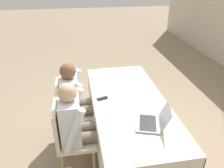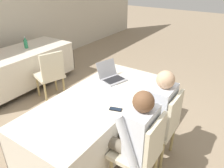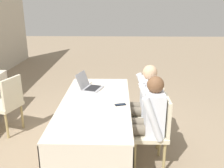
# 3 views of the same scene
# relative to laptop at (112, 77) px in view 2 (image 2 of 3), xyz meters

# --- Properties ---
(ground_plane) EXTENTS (24.00, 24.00, 0.00)m
(ground_plane) POSITION_rel_laptop_xyz_m (-0.51, -0.13, -0.79)
(ground_plane) COLOR gray
(conference_table_near) EXTENTS (2.04, 0.90, 0.74)m
(conference_table_near) POSITION_rel_laptop_xyz_m (-0.51, -0.13, -0.21)
(conference_table_near) COLOR beige
(conference_table_near) RESTS_ON ground_plane
(conference_table_far) EXTENTS (2.04, 0.90, 0.74)m
(conference_table_far) POSITION_rel_laptop_xyz_m (0.02, 2.16, -0.21)
(conference_table_far) COLOR beige
(conference_table_far) RESTS_ON ground_plane
(laptop) EXTENTS (0.40, 0.41, 0.24)m
(laptop) POSITION_rel_laptop_xyz_m (0.00, 0.00, 0.00)
(laptop) COLOR #99999E
(laptop) RESTS_ON conference_table_near
(cell_phone) EXTENTS (0.10, 0.15, 0.01)m
(cell_phone) POSITION_rel_laptop_xyz_m (-0.60, -0.45, -0.04)
(cell_phone) COLOR black
(cell_phone) RESTS_ON conference_table_near
(paper_beside_laptop) EXTENTS (0.31, 0.35, 0.00)m
(paper_beside_laptop) POSITION_rel_laptop_xyz_m (-0.15, -0.01, -0.05)
(paper_beside_laptop) COLOR white
(paper_beside_laptop) RESTS_ON conference_table_near
(paper_centre_table) EXTENTS (0.29, 0.34, 0.00)m
(paper_centre_table) POSITION_rel_laptop_xyz_m (-1.33, -0.38, -0.05)
(paper_centre_table) COLOR white
(paper_centre_table) RESTS_ON conference_table_near
(water_bottle) EXTENTS (0.07, 0.07, 0.23)m
(water_bottle) POSITION_rel_laptop_xyz_m (0.24, 2.20, 0.06)
(water_bottle) COLOR #288456
(water_bottle) RESTS_ON conference_table_far
(chair_near_left) EXTENTS (0.44, 0.44, 0.91)m
(chair_near_left) POSITION_rel_laptop_xyz_m (-0.78, -0.88, -0.28)
(chair_near_left) COLOR tan
(chair_near_left) RESTS_ON ground_plane
(chair_near_right) EXTENTS (0.44, 0.44, 0.91)m
(chair_near_right) POSITION_rel_laptop_xyz_m (-0.25, -0.88, -0.28)
(chair_near_right) COLOR tan
(chair_near_right) RESTS_ON ground_plane
(chair_far_spare) EXTENTS (0.55, 0.55, 0.91)m
(chair_far_spare) POSITION_rel_laptop_xyz_m (-0.00, 1.29, -0.28)
(chair_far_spare) COLOR tan
(chair_far_spare) RESTS_ON ground_plane
(person_checkered_shirt) EXTENTS (0.50, 0.52, 1.17)m
(person_checkered_shirt) POSITION_rel_laptop_xyz_m (-0.78, -0.78, -0.12)
(person_checkered_shirt) COLOR #665B4C
(person_checkered_shirt) RESTS_ON ground_plane
(person_white_shirt) EXTENTS (0.50, 0.52, 1.17)m
(person_white_shirt) POSITION_rel_laptop_xyz_m (-0.25, -0.78, -0.12)
(person_white_shirt) COLOR #665B4C
(person_white_shirt) RESTS_ON ground_plane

